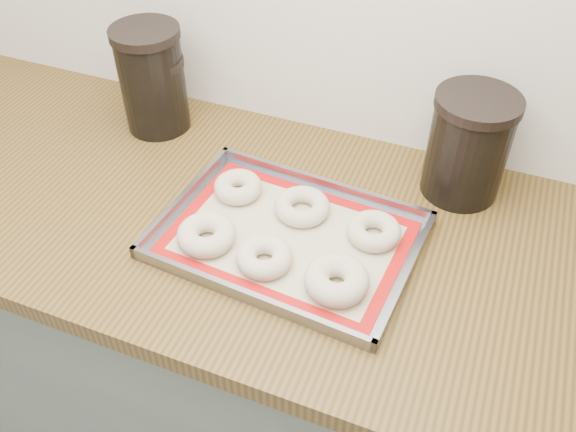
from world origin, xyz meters
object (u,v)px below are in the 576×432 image
at_px(bagel_front_mid, 264,257).
at_px(bagel_back_right, 374,231).
at_px(baking_tray, 288,237).
at_px(canister_mid, 163,93).
at_px(canister_right, 468,146).
at_px(bagel_front_left, 206,235).
at_px(bagel_back_left, 238,187).
at_px(bagel_back_mid, 302,207).
at_px(canister_left, 152,79).
at_px(bagel_front_right, 337,280).

bearing_deg(bagel_front_mid, bagel_back_right, 40.16).
height_order(baking_tray, canister_mid, canister_mid).
relative_size(bagel_back_right, canister_right, 0.46).
distance_m(bagel_front_left, bagel_back_right, 0.30).
distance_m(bagel_back_left, bagel_back_right, 0.28).
distance_m(bagel_front_left, bagel_front_mid, 0.12).
distance_m(bagel_front_left, bagel_back_mid, 0.19).
bearing_deg(canister_mid, bagel_back_mid, -23.24).
bearing_deg(bagel_back_mid, canister_left, 158.23).
relative_size(bagel_front_right, canister_right, 0.52).
xyz_separation_m(baking_tray, canister_right, (0.26, 0.26, 0.10)).
bearing_deg(bagel_front_mid, canister_mid, 139.96).
bearing_deg(canister_right, canister_left, -177.97).
xyz_separation_m(baking_tray, bagel_back_mid, (-0.00, 0.07, 0.01)).
distance_m(bagel_front_right, bagel_back_right, 0.14).
bearing_deg(bagel_front_left, canister_mid, 130.18).
bearing_deg(bagel_front_mid, bagel_back_left, 128.50).
distance_m(bagel_front_mid, bagel_front_right, 0.13).
height_order(bagel_front_right, bagel_back_right, bagel_front_right).
relative_size(bagel_front_left, bagel_back_right, 1.08).
xyz_separation_m(baking_tray, bagel_front_mid, (-0.01, -0.08, 0.02)).
bearing_deg(bagel_back_right, bagel_front_right, -100.19).
xyz_separation_m(bagel_back_mid, bagel_back_right, (0.14, -0.01, 0.00)).
bearing_deg(canister_right, bagel_back_left, -155.66).
distance_m(bagel_front_mid, canister_right, 0.44).
bearing_deg(baking_tray, bagel_front_right, -34.17).
bearing_deg(canister_right, bagel_front_left, -140.70).
height_order(bagel_front_mid, canister_right, canister_right).
relative_size(bagel_front_left, bagel_front_mid, 1.07).
height_order(bagel_front_left, canister_left, canister_left).
distance_m(baking_tray, canister_left, 0.48).
distance_m(bagel_front_mid, canister_left, 0.51).
distance_m(bagel_back_mid, canister_right, 0.33).
distance_m(bagel_back_left, canister_left, 0.33).
distance_m(bagel_back_mid, canister_mid, 0.43).
distance_m(baking_tray, bagel_back_mid, 0.07).
xyz_separation_m(bagel_front_mid, canister_left, (-0.39, 0.31, 0.10)).
distance_m(bagel_back_mid, bagel_back_right, 0.15).
height_order(bagel_back_left, canister_right, canister_right).
bearing_deg(canister_mid, canister_right, 1.71).
relative_size(baking_tray, bagel_back_mid, 4.60).
relative_size(bagel_front_right, bagel_back_mid, 1.05).
xyz_separation_m(bagel_front_mid, canister_right, (0.28, 0.34, 0.08)).
bearing_deg(bagel_back_right, bagel_front_mid, -139.84).
xyz_separation_m(canister_left, canister_right, (0.67, 0.02, -0.01)).
xyz_separation_m(bagel_front_right, canister_right, (0.14, 0.34, 0.08)).
height_order(baking_tray, bagel_back_left, bagel_back_left).
height_order(canister_mid, canister_right, canister_right).
relative_size(bagel_front_right, canister_left, 0.47).
xyz_separation_m(bagel_back_left, canister_mid, (-0.25, 0.16, 0.06)).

